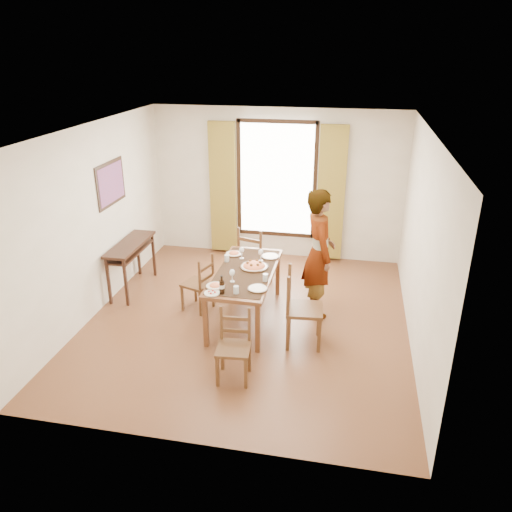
% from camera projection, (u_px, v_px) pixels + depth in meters
% --- Properties ---
extents(ground, '(5.00, 5.00, 0.00)m').
position_uv_depth(ground, '(248.00, 319.00, 7.24)').
color(ground, '#4E2D18').
rests_on(ground, ground).
extents(room_shell, '(4.60, 5.10, 2.74)m').
position_uv_depth(room_shell, '(249.00, 216.00, 6.75)').
color(room_shell, silver).
rests_on(room_shell, ground).
extents(console_table, '(0.38, 1.20, 0.80)m').
position_uv_depth(console_table, '(131.00, 250.00, 7.88)').
color(console_table, '#331811').
rests_on(console_table, ground).
extents(dining_table, '(0.81, 1.76, 0.76)m').
position_uv_depth(dining_table, '(245.00, 275.00, 7.02)').
color(dining_table, brown).
rests_on(dining_table, ground).
extents(chair_west, '(0.49, 0.49, 0.87)m').
position_uv_depth(chair_west, '(199.00, 285.00, 7.37)').
color(chair_west, '#4E311A').
rests_on(chair_west, ground).
extents(chair_north, '(0.56, 0.56, 1.03)m').
position_uv_depth(chair_north, '(254.00, 258.00, 8.10)').
color(chair_north, '#4E311A').
rests_on(chair_north, ground).
extents(chair_south, '(0.42, 0.42, 0.87)m').
position_uv_depth(chair_south, '(234.00, 348.00, 5.84)').
color(chair_south, '#4E311A').
rests_on(chair_south, ground).
extents(chair_east, '(0.51, 0.51, 1.06)m').
position_uv_depth(chair_east, '(301.00, 310.00, 6.49)').
color(chair_east, '#4E311A').
rests_on(chair_east, ground).
extents(man, '(0.94, 0.84, 1.88)m').
position_uv_depth(man, '(319.00, 253.00, 7.08)').
color(man, '#95999D').
rests_on(man, ground).
extents(plate_sw, '(0.27, 0.27, 0.05)m').
position_uv_depth(plate_sw, '(215.00, 285.00, 6.51)').
color(plate_sw, silver).
rests_on(plate_sw, dining_table).
extents(plate_se, '(0.27, 0.27, 0.05)m').
position_uv_depth(plate_se, '(258.00, 287.00, 6.45)').
color(plate_se, silver).
rests_on(plate_se, dining_table).
extents(plate_nw, '(0.27, 0.27, 0.05)m').
position_uv_depth(plate_nw, '(234.00, 253.00, 7.51)').
color(plate_nw, silver).
rests_on(plate_nw, dining_table).
extents(plate_ne, '(0.27, 0.27, 0.05)m').
position_uv_depth(plate_ne, '(270.00, 255.00, 7.42)').
color(plate_ne, silver).
rests_on(plate_ne, dining_table).
extents(pasta_platter, '(0.40, 0.40, 0.10)m').
position_uv_depth(pasta_platter, '(254.00, 264.00, 7.06)').
color(pasta_platter, red).
rests_on(pasta_platter, dining_table).
extents(caprese_plate, '(0.20, 0.20, 0.04)m').
position_uv_depth(caprese_plate, '(212.00, 292.00, 6.34)').
color(caprese_plate, silver).
rests_on(caprese_plate, dining_table).
extents(wine_glass_a, '(0.08, 0.08, 0.18)m').
position_uv_depth(wine_glass_a, '(232.00, 276.00, 6.63)').
color(wine_glass_a, white).
rests_on(wine_glass_a, dining_table).
extents(wine_glass_b, '(0.08, 0.08, 0.18)m').
position_uv_depth(wine_glass_b, '(261.00, 255.00, 7.27)').
color(wine_glass_b, white).
rests_on(wine_glass_b, dining_table).
extents(wine_glass_c, '(0.08, 0.08, 0.18)m').
position_uv_depth(wine_glass_c, '(242.00, 253.00, 7.35)').
color(wine_glass_c, white).
rests_on(wine_glass_c, dining_table).
extents(tumbler_a, '(0.07, 0.07, 0.10)m').
position_uv_depth(tumbler_a, '(265.00, 277.00, 6.67)').
color(tumbler_a, silver).
rests_on(tumbler_a, dining_table).
extents(tumbler_b, '(0.07, 0.07, 0.10)m').
position_uv_depth(tumbler_b, '(227.00, 258.00, 7.27)').
color(tumbler_b, silver).
rests_on(tumbler_b, dining_table).
extents(tumbler_c, '(0.07, 0.07, 0.10)m').
position_uv_depth(tumbler_c, '(236.00, 290.00, 6.34)').
color(tumbler_c, silver).
rests_on(tumbler_c, dining_table).
extents(wine_bottle, '(0.07, 0.07, 0.25)m').
position_uv_depth(wine_bottle, '(222.00, 285.00, 6.30)').
color(wine_bottle, black).
rests_on(wine_bottle, dining_table).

